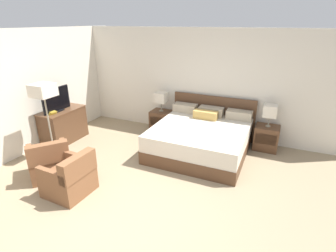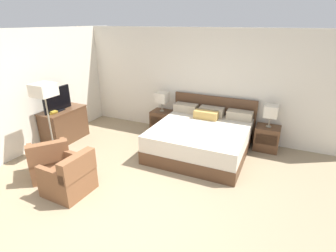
{
  "view_description": "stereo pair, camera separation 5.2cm",
  "coord_description": "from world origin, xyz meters",
  "px_view_note": "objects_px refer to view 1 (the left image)",
  "views": [
    {
      "loc": [
        1.93,
        -2.51,
        2.73
      ],
      "look_at": [
        -0.07,
        1.97,
        0.75
      ],
      "focal_mm": 28.0,
      "sensor_mm": 36.0,
      "label": 1
    },
    {
      "loc": [
        1.98,
        -2.49,
        2.73
      ],
      "look_at": [
        -0.07,
        1.97,
        0.75
      ],
      "focal_mm": 28.0,
      "sensor_mm": 36.0,
      "label": 2
    }
  ],
  "objects_px": {
    "dresser": "(64,125)",
    "table_lamp_left": "(161,98)",
    "book_red_cover": "(51,113)",
    "floor_lamp": "(44,95)",
    "armchair_companion": "(70,178)",
    "nightstand_left": "(161,121)",
    "book_blue_cover": "(51,112)",
    "bed": "(201,138)",
    "tv": "(56,100)",
    "table_lamp_right": "(270,111)",
    "armchair_by_window": "(50,162)",
    "nightstand_right": "(266,138)"
  },
  "relations": [
    {
      "from": "bed",
      "to": "book_blue_cover",
      "type": "height_order",
      "value": "bed"
    },
    {
      "from": "bed",
      "to": "book_blue_cover",
      "type": "xyz_separation_m",
      "value": [
        -3.2,
        -1.07,
        0.5
      ]
    },
    {
      "from": "armchair_by_window",
      "to": "floor_lamp",
      "type": "height_order",
      "value": "floor_lamp"
    },
    {
      "from": "dresser",
      "to": "table_lamp_left",
      "type": "bearing_deg",
      "value": 38.49
    },
    {
      "from": "dresser",
      "to": "nightstand_left",
      "type": "bearing_deg",
      "value": 38.46
    },
    {
      "from": "nightstand_left",
      "to": "dresser",
      "type": "height_order",
      "value": "dresser"
    },
    {
      "from": "nightstand_right",
      "to": "armchair_by_window",
      "type": "relative_size",
      "value": 0.57
    },
    {
      "from": "bed",
      "to": "table_lamp_right",
      "type": "xyz_separation_m",
      "value": [
        1.31,
        0.72,
        0.57
      ]
    },
    {
      "from": "bed",
      "to": "tv",
      "type": "height_order",
      "value": "tv"
    },
    {
      "from": "book_red_cover",
      "to": "floor_lamp",
      "type": "xyz_separation_m",
      "value": [
        0.46,
        -0.48,
        0.59
      ]
    },
    {
      "from": "nightstand_left",
      "to": "armchair_companion",
      "type": "height_order",
      "value": "armchair_companion"
    },
    {
      "from": "dresser",
      "to": "book_blue_cover",
      "type": "height_order",
      "value": "book_blue_cover"
    },
    {
      "from": "tv",
      "to": "book_red_cover",
      "type": "distance_m",
      "value": 0.32
    },
    {
      "from": "bed",
      "to": "table_lamp_left",
      "type": "relative_size",
      "value": 4.12
    },
    {
      "from": "dresser",
      "to": "book_red_cover",
      "type": "distance_m",
      "value": 0.49
    },
    {
      "from": "nightstand_right",
      "to": "floor_lamp",
      "type": "distance_m",
      "value": 4.79
    },
    {
      "from": "armchair_companion",
      "to": "floor_lamp",
      "type": "xyz_separation_m",
      "value": [
        -1.23,
        0.81,
        1.1
      ]
    },
    {
      "from": "bed",
      "to": "dresser",
      "type": "distance_m",
      "value": 3.29
    },
    {
      "from": "nightstand_left",
      "to": "nightstand_right",
      "type": "distance_m",
      "value": 2.62
    },
    {
      "from": "nightstand_left",
      "to": "floor_lamp",
      "type": "relative_size",
      "value": 0.34
    },
    {
      "from": "book_red_cover",
      "to": "book_blue_cover",
      "type": "relative_size",
      "value": 0.99
    },
    {
      "from": "table_lamp_left",
      "to": "table_lamp_right",
      "type": "height_order",
      "value": "same"
    },
    {
      "from": "book_red_cover",
      "to": "floor_lamp",
      "type": "relative_size",
      "value": 0.14
    },
    {
      "from": "dresser",
      "to": "armchair_by_window",
      "type": "height_order",
      "value": "dresser"
    },
    {
      "from": "armchair_by_window",
      "to": "table_lamp_left",
      "type": "bearing_deg",
      "value": 71.03
    },
    {
      "from": "nightstand_left",
      "to": "table_lamp_left",
      "type": "relative_size",
      "value": 1.12
    },
    {
      "from": "dresser",
      "to": "armchair_companion",
      "type": "distance_m",
      "value": 2.3
    },
    {
      "from": "armchair_companion",
      "to": "nightstand_right",
      "type": "bearing_deg",
      "value": 47.27
    },
    {
      "from": "floor_lamp",
      "to": "bed",
      "type": "bearing_deg",
      "value": 29.32
    },
    {
      "from": "bed",
      "to": "book_blue_cover",
      "type": "relative_size",
      "value": 8.71
    },
    {
      "from": "book_red_cover",
      "to": "armchair_companion",
      "type": "xyz_separation_m",
      "value": [
        1.68,
        -1.29,
        -0.52
      ]
    },
    {
      "from": "table_lamp_right",
      "to": "floor_lamp",
      "type": "bearing_deg",
      "value": -150.83
    },
    {
      "from": "tv",
      "to": "table_lamp_right",
      "type": "bearing_deg",
      "value": 19.56
    },
    {
      "from": "table_lamp_left",
      "to": "nightstand_right",
      "type": "bearing_deg",
      "value": -0.03
    },
    {
      "from": "table_lamp_left",
      "to": "armchair_by_window",
      "type": "xyz_separation_m",
      "value": [
        -0.97,
        -2.82,
        -0.62
      ]
    },
    {
      "from": "table_lamp_left",
      "to": "tv",
      "type": "relative_size",
      "value": 0.64
    },
    {
      "from": "nightstand_left",
      "to": "table_lamp_left",
      "type": "height_order",
      "value": "table_lamp_left"
    },
    {
      "from": "armchair_by_window",
      "to": "floor_lamp",
      "type": "bearing_deg",
      "value": 131.59
    },
    {
      "from": "table_lamp_left",
      "to": "armchair_by_window",
      "type": "height_order",
      "value": "table_lamp_left"
    },
    {
      "from": "nightstand_right",
      "to": "book_red_cover",
      "type": "distance_m",
      "value": 4.89
    },
    {
      "from": "bed",
      "to": "nightstand_right",
      "type": "bearing_deg",
      "value": 28.82
    },
    {
      "from": "armchair_companion",
      "to": "floor_lamp",
      "type": "bearing_deg",
      "value": 146.6
    },
    {
      "from": "dresser",
      "to": "armchair_by_window",
      "type": "relative_size",
      "value": 1.12
    },
    {
      "from": "table_lamp_right",
      "to": "table_lamp_left",
      "type": "bearing_deg",
      "value": 180.0
    },
    {
      "from": "bed",
      "to": "book_red_cover",
      "type": "bearing_deg",
      "value": -161.54
    },
    {
      "from": "nightstand_left",
      "to": "book_blue_cover",
      "type": "distance_m",
      "value": 2.66
    },
    {
      "from": "table_lamp_left",
      "to": "dresser",
      "type": "xyz_separation_m",
      "value": [
        -1.89,
        -1.5,
        -0.51
      ]
    },
    {
      "from": "tv",
      "to": "armchair_companion",
      "type": "bearing_deg",
      "value": -41.72
    },
    {
      "from": "dresser",
      "to": "book_blue_cover",
      "type": "bearing_deg",
      "value": -89.88
    },
    {
      "from": "nightstand_left",
      "to": "nightstand_right",
      "type": "height_order",
      "value": "same"
    }
  ]
}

